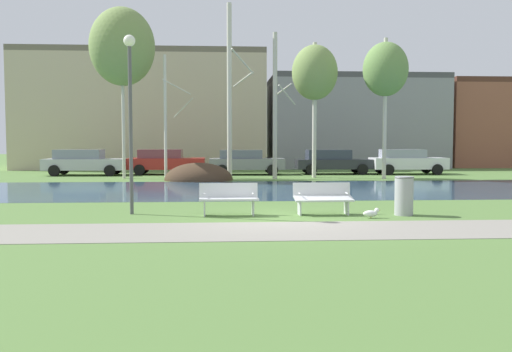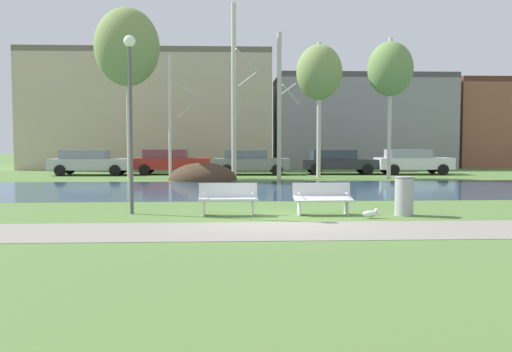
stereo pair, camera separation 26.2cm
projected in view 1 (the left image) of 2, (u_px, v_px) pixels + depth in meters
ground_plane at (255, 187)px, 24.09m from camera, size 120.00×120.00×0.00m
paved_path_strip at (288, 231)px, 12.34m from camera, size 60.00×2.56×0.01m
river_band at (257, 189)px, 22.75m from camera, size 80.00×8.91×0.01m
soil_mound at (199, 180)px, 28.07m from camera, size 3.51×2.99×1.80m
bench_left at (229, 198)px, 14.85m from camera, size 1.61×0.59×0.87m
bench_right at (323, 197)px, 15.02m from camera, size 1.61×0.60×0.87m
trash_bin at (404, 195)px, 14.88m from camera, size 0.53×0.53×1.06m
seagull at (371, 213)px, 14.34m from camera, size 0.46×0.17×0.27m
streetlamp at (130, 94)px, 14.92m from camera, size 0.32×0.32×4.89m
birch_far_left at (122, 47)px, 28.86m from camera, size 3.42×3.42×9.03m
birch_left at (166, 116)px, 28.72m from camera, size 1.56×2.82×6.51m
birch_center_left at (230, 90)px, 29.39m from camera, size 1.44×2.60×9.34m
birch_center at (275, 105)px, 28.84m from camera, size 1.21×2.00×7.69m
birch_center_right at (315, 73)px, 29.73m from camera, size 2.48×2.48×7.34m
birch_right at (385, 70)px, 28.79m from camera, size 2.37×2.37×7.41m
parked_van_nearest_silver at (84, 162)px, 32.03m from camera, size 4.73×2.09×1.50m
parked_sedan_second_red at (165, 161)px, 32.84m from camera, size 4.56×2.09×1.50m
parked_hatch_third_grey at (245, 161)px, 32.68m from camera, size 4.44×2.12×1.47m
parked_wagon_fourth_dark at (332, 161)px, 33.20m from camera, size 4.65×2.02×1.47m
parked_suv_fifth_white at (407, 161)px, 33.05m from camera, size 4.44×2.03×1.49m
building_beige_block at (146, 111)px, 41.34m from camera, size 17.60×8.24×8.46m
building_grey_warehouse at (353, 122)px, 42.21m from camera, size 12.67×7.57×6.85m
building_brick_low at (500, 124)px, 43.54m from camera, size 10.28×6.86×6.70m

